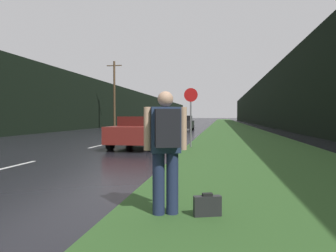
# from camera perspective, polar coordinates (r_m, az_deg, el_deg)

# --- Properties ---
(grass_verge) EXTENTS (6.00, 240.00, 0.02)m
(grass_verge) POSITION_cam_1_polar(r_m,az_deg,el_deg) (41.28, 11.92, -0.21)
(grass_verge) COLOR #2D5123
(grass_verge) RESTS_ON ground_plane
(lane_stripe_b) EXTENTS (0.12, 3.00, 0.01)m
(lane_stripe_b) POSITION_cam_1_polar(r_m,az_deg,el_deg) (9.43, -29.21, -7.16)
(lane_stripe_b) COLOR silver
(lane_stripe_b) RESTS_ON ground_plane
(lane_stripe_c) EXTENTS (0.12, 3.00, 0.01)m
(lane_stripe_c) POSITION_cam_1_polar(r_m,az_deg,el_deg) (15.46, -12.55, -3.55)
(lane_stripe_c) COLOR silver
(lane_stripe_c) RESTS_ON ground_plane
(lane_stripe_d) EXTENTS (0.12, 3.00, 0.01)m
(lane_stripe_d) POSITION_cam_1_polar(r_m,az_deg,el_deg) (22.06, -5.56, -1.92)
(lane_stripe_d) COLOR silver
(lane_stripe_d) RESTS_ON ground_plane
(lane_stripe_e) EXTENTS (0.12, 3.00, 0.01)m
(lane_stripe_e) POSITION_cam_1_polar(r_m,az_deg,el_deg) (28.86, -1.83, -1.04)
(lane_stripe_e) COLOR silver
(lane_stripe_e) RESTS_ON ground_plane
(treeline_far_side) EXTENTS (2.00, 140.00, 6.08)m
(treeline_far_side) POSITION_cam_1_polar(r_m,az_deg,el_deg) (53.76, -7.57, 3.51)
(treeline_far_side) COLOR black
(treeline_far_side) RESTS_ON ground_plane
(treeline_near_side) EXTENTS (2.00, 140.00, 7.50)m
(treeline_near_side) POSITION_cam_1_polar(r_m,az_deg,el_deg) (51.81, 18.24, 4.28)
(treeline_near_side) COLOR black
(treeline_near_side) RESTS_ON ground_plane
(utility_pole_far) EXTENTS (1.80, 0.24, 7.85)m
(utility_pole_far) POSITION_cam_1_polar(r_m,az_deg,el_deg) (35.52, -10.18, 6.01)
(utility_pole_far) COLOR #4C3823
(utility_pole_far) RESTS_ON ground_plane
(stop_sign) EXTENTS (0.63, 0.07, 2.75)m
(stop_sign) POSITION_cam_1_polar(r_m,az_deg,el_deg) (13.83, 4.37, 2.71)
(stop_sign) COLOR slate
(stop_sign) RESTS_ON ground_plane
(hitchhiker_with_backpack) EXTENTS (0.60, 0.51, 1.80)m
(hitchhiker_with_backpack) POSITION_cam_1_polar(r_m,az_deg,el_deg) (4.29, -0.43, -3.59)
(hitchhiker_with_backpack) COLOR #1E2847
(hitchhiker_with_backpack) RESTS_ON ground_plane
(suitcase) EXTENTS (0.41, 0.23, 0.35)m
(suitcase) POSITION_cam_1_polar(r_m,az_deg,el_deg) (4.45, 7.50, -14.91)
(suitcase) COLOR #232326
(suitcase) RESTS_ON ground_plane
(car_passing_near) EXTENTS (1.93, 4.38, 1.44)m
(car_passing_near) POSITION_cam_1_polar(r_m,az_deg,el_deg) (14.01, -5.58, -1.03)
(car_passing_near) COLOR maroon
(car_passing_near) RESTS_ON ground_plane
(car_passing_far) EXTENTS (1.97, 4.09, 1.54)m
(car_passing_far) POSITION_cam_1_polar(r_m,az_deg,el_deg) (30.71, 2.96, 0.54)
(car_passing_far) COLOR black
(car_passing_far) RESTS_ON ground_plane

